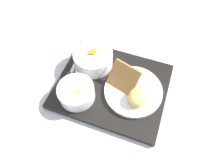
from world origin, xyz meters
TOP-DOWN VIEW (x-y plane):
  - ground_plane at (0.00, 0.00)m, footprint 4.00×4.00m
  - serving_tray at (0.00, 0.00)m, footprint 0.41×0.35m
  - bowl_salad at (-0.10, 0.05)m, footprint 0.14×0.14m
  - bowl_soup at (-0.08, -0.09)m, footprint 0.12×0.12m
  - plate_main at (0.08, 0.00)m, footprint 0.20×0.20m
  - knife at (-0.15, -0.05)m, footprint 0.05×0.17m
  - spoon at (-0.13, -0.02)m, footprint 0.04×0.16m

SIDE VIEW (x-z plane):
  - ground_plane at x=0.00m, z-range 0.00..0.00m
  - serving_tray at x=0.00m, z-range 0.00..0.02m
  - spoon at x=-0.13m, z-range 0.02..0.03m
  - knife at x=-0.15m, z-range 0.02..0.03m
  - plate_main at x=0.08m, z-range 0.00..0.08m
  - bowl_soup at x=-0.08m, z-range 0.02..0.08m
  - bowl_salad at x=-0.10m, z-range 0.02..0.09m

